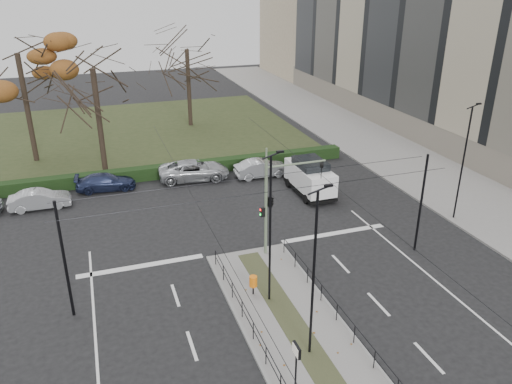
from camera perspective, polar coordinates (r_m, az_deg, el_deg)
ground at (r=25.64m, az=2.24°, el=-12.20°), size 140.00×140.00×0.00m
median_island at (r=23.76m, az=4.47°, el=-15.35°), size 4.40×15.00×0.14m
sidewalk_east at (r=50.93m, az=12.45°, el=5.85°), size 8.00×90.00×0.14m
park at (r=53.55m, az=-16.39°, el=6.28°), size 38.00×26.00×0.10m
hedge at (r=40.69m, az=-15.25°, el=1.76°), size 38.00×1.00×1.00m
apartment_block at (r=56.32m, az=21.51°, el=17.24°), size 13.09×52.10×21.64m
median_railing at (r=23.13m, az=4.64°, el=-13.74°), size 4.14×13.24×0.92m
catenary at (r=25.16m, az=1.05°, el=-3.80°), size 20.00×34.00×6.00m
traffic_light at (r=27.85m, az=1.80°, el=-0.88°), size 3.90×2.22×5.73m
litter_bin at (r=25.37m, az=-0.32°, el=-10.20°), size 0.40×0.40×1.03m
info_panel at (r=19.62m, az=4.63°, el=-18.14°), size 0.13×0.59×2.27m
streetlamp_median_near at (r=20.21m, az=6.64°, el=-9.26°), size 0.64×0.13×7.71m
streetlamp_median_far at (r=23.37m, az=1.66°, el=-4.24°), size 0.65×0.13×7.75m
streetlamp_sidewalk at (r=34.46m, az=22.60°, el=3.17°), size 0.64×0.13×7.71m
parked_car_second at (r=37.86m, az=-23.48°, el=-0.77°), size 4.11×1.45×1.35m
parked_car_third at (r=39.44m, az=-16.80°, el=1.10°), size 4.52×2.11×1.28m
parked_car_fourth at (r=40.02m, az=-7.08°, el=2.49°), size 5.83×3.20×1.55m
white_van at (r=37.15m, az=6.18°, el=1.82°), size 2.34×5.05×2.63m
rust_tree at (r=46.05m, az=-25.64°, el=14.10°), size 7.75×7.75×12.05m
bare_tree_center at (r=53.80m, az=-7.88°, el=15.24°), size 7.91×7.91×10.63m
bare_tree_near at (r=41.18m, az=-18.08°, el=12.44°), size 7.39×7.39×11.18m
parked_car_fifth at (r=40.28m, az=0.63°, el=2.73°), size 4.37×1.55×1.44m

